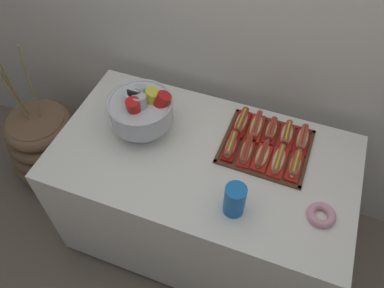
{
  "coord_description": "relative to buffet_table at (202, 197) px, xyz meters",
  "views": [
    {
      "loc": [
        0.33,
        -1.04,
        2.2
      ],
      "look_at": [
        -0.07,
        0.02,
        0.81
      ],
      "focal_mm": 35.89,
      "sensor_mm": 36.0,
      "label": 1
    }
  ],
  "objects": [
    {
      "name": "ground_plane",
      "position": [
        0.0,
        0.0,
        -0.41
      ],
      "size": [
        10.0,
        10.0,
        0.0
      ],
      "primitive_type": "plane",
      "color": "#7A6B5B"
    },
    {
      "name": "buffet_table",
      "position": [
        0.0,
        0.0,
        0.0
      ],
      "size": [
        1.42,
        0.79,
        0.78
      ],
      "color": "white",
      "rests_on": "ground_plane"
    },
    {
      "name": "floor_vase",
      "position": [
        -1.1,
        0.1,
        -0.16
      ],
      "size": [
        0.5,
        0.5,
        1.02
      ],
      "color": "brown",
      "rests_on": "ground_plane"
    },
    {
      "name": "serving_tray",
      "position": [
        0.26,
        0.15,
        0.37
      ],
      "size": [
        0.41,
        0.37,
        0.01
      ],
      "color": "#56331E",
      "rests_on": "buffet_table"
    },
    {
      "name": "hot_dog_0",
      "position": [
        0.11,
        0.07,
        0.41
      ],
      "size": [
        0.06,
        0.16,
        0.06
      ],
      "color": "#B21414",
      "rests_on": "serving_tray"
    },
    {
      "name": "hot_dog_1",
      "position": [
        0.18,
        0.07,
        0.4
      ],
      "size": [
        0.06,
        0.17,
        0.06
      ],
      "color": "red",
      "rests_on": "serving_tray"
    },
    {
      "name": "hot_dog_2",
      "position": [
        0.26,
        0.07,
        0.4
      ],
      "size": [
        0.07,
        0.16,
        0.06
      ],
      "color": "red",
      "rests_on": "serving_tray"
    },
    {
      "name": "hot_dog_3",
      "position": [
        0.33,
        0.07,
        0.4
      ],
      "size": [
        0.07,
        0.17,
        0.06
      ],
      "color": "red",
      "rests_on": "serving_tray"
    },
    {
      "name": "hot_dog_4",
      "position": [
        0.41,
        0.07,
        0.41
      ],
      "size": [
        0.06,
        0.16,
        0.06
      ],
      "color": "red",
      "rests_on": "serving_tray"
    },
    {
      "name": "hot_dog_5",
      "position": [
        0.11,
        0.24,
        0.4
      ],
      "size": [
        0.07,
        0.18,
        0.06
      ],
      "color": "#B21414",
      "rests_on": "serving_tray"
    },
    {
      "name": "hot_dog_6",
      "position": [
        0.19,
        0.23,
        0.4
      ],
      "size": [
        0.07,
        0.18,
        0.06
      ],
      "color": "red",
      "rests_on": "serving_tray"
    },
    {
      "name": "hot_dog_7",
      "position": [
        0.26,
        0.23,
        0.4
      ],
      "size": [
        0.06,
        0.15,
        0.06
      ],
      "color": "#B21414",
      "rests_on": "serving_tray"
    },
    {
      "name": "hot_dog_8",
      "position": [
        0.34,
        0.23,
        0.4
      ],
      "size": [
        0.07,
        0.16,
        0.06
      ],
      "color": "red",
      "rests_on": "serving_tray"
    },
    {
      "name": "hot_dog_9",
      "position": [
        0.41,
        0.23,
        0.4
      ],
      "size": [
        0.06,
        0.17,
        0.06
      ],
      "color": "#B21414",
      "rests_on": "serving_tray"
    },
    {
      "name": "punch_bowl",
      "position": [
        -0.33,
        0.05,
        0.51
      ],
      "size": [
        0.31,
        0.31,
        0.26
      ],
      "color": "silver",
      "rests_on": "buffet_table"
    },
    {
      "name": "cup_stack",
      "position": [
        0.21,
        -0.23,
        0.45
      ],
      "size": [
        0.09,
        0.09,
        0.16
      ],
      "color": "blue",
      "rests_on": "buffet_table"
    },
    {
      "name": "donut",
      "position": [
        0.56,
        -0.13,
        0.39
      ],
      "size": [
        0.12,
        0.12,
        0.03
      ],
      "color": "pink",
      "rests_on": "buffet_table"
    }
  ]
}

